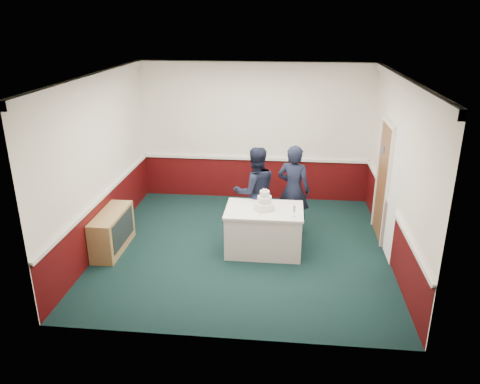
# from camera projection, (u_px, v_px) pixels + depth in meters

# --- Properties ---
(ground) EXTENTS (5.00, 5.00, 0.00)m
(ground) POSITION_uv_depth(u_px,v_px,m) (244.00, 248.00, 8.33)
(ground) COLOR black
(ground) RESTS_ON ground
(room_shell) EXTENTS (5.00, 5.00, 3.00)m
(room_shell) POSITION_uv_depth(u_px,v_px,m) (252.00, 132.00, 8.19)
(room_shell) COLOR white
(room_shell) RESTS_ON ground
(sideboard) EXTENTS (0.41, 1.20, 0.70)m
(sideboard) POSITION_uv_depth(u_px,v_px,m) (112.00, 231.00, 8.15)
(sideboard) COLOR tan
(sideboard) RESTS_ON ground
(cake_table) EXTENTS (1.32, 0.92, 0.79)m
(cake_table) POSITION_uv_depth(u_px,v_px,m) (264.00, 230.00, 8.10)
(cake_table) COLOR white
(cake_table) RESTS_ON ground
(wedding_cake) EXTENTS (0.35, 0.35, 0.36)m
(wedding_cake) POSITION_uv_depth(u_px,v_px,m) (264.00, 203.00, 7.92)
(wedding_cake) COLOR white
(wedding_cake) RESTS_ON cake_table
(cake_knife) EXTENTS (0.10, 0.21, 0.00)m
(cake_knife) POSITION_uv_depth(u_px,v_px,m) (262.00, 213.00, 7.78)
(cake_knife) COLOR silver
(cake_knife) RESTS_ON cake_table
(champagne_flute) EXTENTS (0.05, 0.05, 0.21)m
(champagne_flute) POSITION_uv_depth(u_px,v_px,m) (294.00, 209.00, 7.60)
(champagne_flute) COLOR silver
(champagne_flute) RESTS_ON cake_table
(person_man) EXTENTS (0.99, 0.89, 1.69)m
(person_man) POSITION_uv_depth(u_px,v_px,m) (255.00, 192.00, 8.59)
(person_man) COLOR black
(person_man) RESTS_ON ground
(person_woman) EXTENTS (0.72, 0.59, 1.71)m
(person_woman) POSITION_uv_depth(u_px,v_px,m) (293.00, 190.00, 8.63)
(person_woman) COLOR black
(person_woman) RESTS_ON ground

